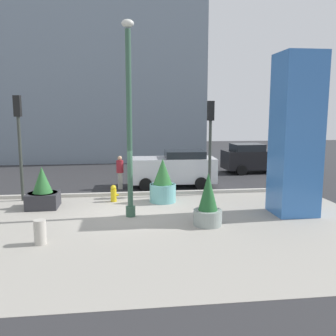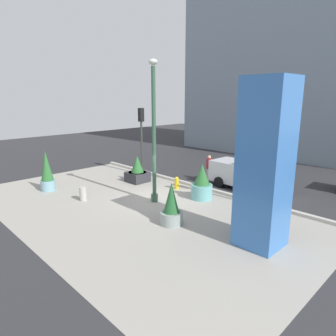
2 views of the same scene
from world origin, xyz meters
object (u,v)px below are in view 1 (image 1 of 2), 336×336
object	(u,v)px
traffic_light_corner	(19,130)
traffic_light_far_side	(210,132)
fire_hydrant	(114,194)
art_pillar_blue	(296,135)
car_curb_east	(255,158)
lamp_post	(129,124)
pedestrian_crossing	(120,171)
potted_plant_near_right	(43,192)
potted_plant_curbside	(208,204)
car_passing_lane	(173,168)
concrete_bollard	(40,232)
potted_plant_by_pillar	(163,184)

from	to	relation	value
traffic_light_corner	traffic_light_far_side	xyz separation A→B (m)	(8.51, 0.20, -0.12)
fire_hydrant	traffic_light_corner	xyz separation A→B (m)	(-4.01, 0.69, 2.75)
art_pillar_blue	traffic_light_far_side	xyz separation A→B (m)	(-2.42, 3.63, -0.04)
car_curb_east	lamp_post	bearing A→B (deg)	-131.94
lamp_post	pedestrian_crossing	bearing A→B (deg)	94.71
car_curb_east	traffic_light_far_side	bearing A→B (deg)	-126.88
potted_plant_near_right	traffic_light_far_side	xyz separation A→B (m)	(7.36, 1.55, 2.33)
lamp_post	fire_hydrant	bearing A→B (deg)	106.08
potted_plant_curbside	pedestrian_crossing	distance (m)	7.20
lamp_post	potted_plant_curbside	world-z (taller)	lamp_post
car_curb_east	pedestrian_crossing	world-z (taller)	car_curb_east
car_passing_lane	potted_plant_curbside	bearing A→B (deg)	-87.54
concrete_bollard	car_curb_east	size ratio (longest dim) A/B	0.17
art_pillar_blue	pedestrian_crossing	distance (m)	8.85
fire_hydrant	traffic_light_far_side	size ratio (longest dim) A/B	0.17
fire_hydrant	potted_plant_by_pillar	bearing A→B (deg)	-7.88
potted_plant_curbside	traffic_light_far_side	world-z (taller)	traffic_light_far_side
lamp_post	car_passing_lane	xyz separation A→B (m)	(2.35, 5.36, -2.50)
concrete_bollard	car_passing_lane	bearing A→B (deg)	57.43
fire_hydrant	concrete_bollard	xyz separation A→B (m)	(-2.05, -4.99, 0.01)
potted_plant_curbside	fire_hydrant	distance (m)	5.06
art_pillar_blue	traffic_light_far_side	size ratio (longest dim) A/B	1.38
potted_plant_curbside	potted_plant_near_right	xyz separation A→B (m)	(-6.19, 3.13, -0.09)
traffic_light_far_side	car_curb_east	distance (m)	7.67
car_passing_lane	potted_plant_near_right	bearing A→B (deg)	-148.35
fire_hydrant	car_passing_lane	size ratio (longest dim) A/B	0.16
potted_plant_near_right	car_passing_lane	distance (m)	6.93
concrete_bollard	car_passing_lane	world-z (taller)	car_passing_lane
traffic_light_corner	traffic_light_far_side	bearing A→B (deg)	1.32
potted_plant_by_pillar	car_passing_lane	size ratio (longest dim) A/B	0.42
traffic_light_far_side	fire_hydrant	bearing A→B (deg)	-168.90
lamp_post	traffic_light_corner	distance (m)	5.63
traffic_light_far_side	potted_plant_by_pillar	bearing A→B (deg)	-153.51
car_curb_east	potted_plant_near_right	bearing A→B (deg)	-147.69
potted_plant_by_pillar	traffic_light_far_side	size ratio (longest dim) A/B	0.43
potted_plant_by_pillar	potted_plant_near_right	world-z (taller)	potted_plant_by_pillar
potted_plant_by_pillar	car_curb_east	size ratio (longest dim) A/B	0.44
potted_plant_near_right	concrete_bollard	world-z (taller)	potted_plant_near_right
lamp_post	potted_plant_by_pillar	size ratio (longest dim) A/B	3.72
potted_plant_by_pillar	traffic_light_corner	size ratio (longest dim) A/B	0.41
potted_plant_curbside	fire_hydrant	size ratio (longest dim) A/B	2.49
car_curb_east	pedestrian_crossing	distance (m)	9.58
car_curb_east	pedestrian_crossing	bearing A→B (deg)	-154.79
art_pillar_blue	potted_plant_curbside	bearing A→B (deg)	-163.69
car_curb_east	fire_hydrant	bearing A→B (deg)	-142.76
pedestrian_crossing	traffic_light_far_side	bearing A→B (deg)	-23.36
traffic_light_corner	art_pillar_blue	bearing A→B (deg)	-17.44
potted_plant_curbside	car_curb_east	world-z (taller)	car_curb_east
pedestrian_crossing	traffic_light_corner	bearing A→B (deg)	-154.67
lamp_post	traffic_light_corner	world-z (taller)	lamp_post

